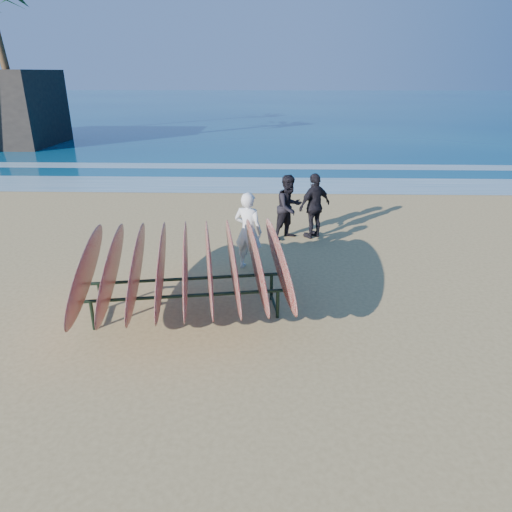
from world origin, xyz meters
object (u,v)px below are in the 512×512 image
at_px(surfboard_rack, 185,265).
at_px(person_white, 248,231).
at_px(person_dark_b, 315,206).
at_px(person_dark_a, 289,207).

bearing_deg(surfboard_rack, person_white, 55.62).
bearing_deg(person_white, person_dark_b, -105.45).
xyz_separation_m(surfboard_rack, person_dark_a, (1.83, 3.86, -0.11)).
distance_m(surfboard_rack, person_dark_b, 4.66).
distance_m(person_white, person_dark_b, 2.50).
bearing_deg(person_white, person_dark_a, -93.49).
xyz_separation_m(person_dark_a, person_dark_b, (0.62, 0.10, 0.01)).
bearing_deg(surfboard_rack, person_dark_b, 49.18).
height_order(person_dark_a, person_dark_b, person_dark_b).
relative_size(surfboard_rack, person_white, 2.24).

